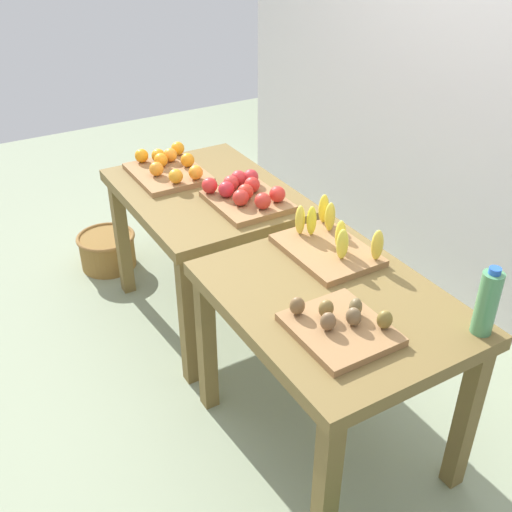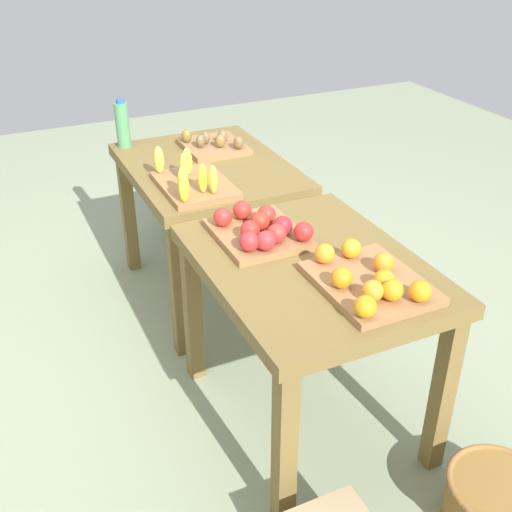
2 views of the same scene
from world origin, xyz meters
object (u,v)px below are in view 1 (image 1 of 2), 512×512
Objects in this scene: display_table_right at (332,321)px; apple_bin at (245,194)px; display_table_left at (206,209)px; banana_crate at (328,242)px; water_bottle at (487,302)px; kiwi_bin at (340,325)px; cardboard_produce_box at (197,225)px; wicker_basket at (107,250)px; orange_bin at (168,168)px.

display_table_right is 2.55× the size of apple_bin.
display_table_left is at bearing 180.00° from display_table_right.
banana_crate is (0.59, 0.08, -0.00)m from apple_bin.
water_bottle is (0.73, 0.14, 0.08)m from banana_crate.
kiwi_bin is 0.90× the size of cardboard_produce_box.
display_table_right reaches higher than cardboard_produce_box.
water_bottle is at bearing 11.08° from banana_crate.
display_table_right is (1.12, 0.00, 0.00)m from display_table_left.
water_bottle is at bearing 15.97° from wicker_basket.
banana_crate is (-0.29, 0.18, 0.16)m from display_table_right.
kiwi_bin is 0.96× the size of wicker_basket.
wicker_basket is (-2.35, -0.67, -0.80)m from water_bottle.
kiwi_bin is at bearing -31.84° from banana_crate.
apple_bin is at bearing -10.69° from cardboard_produce_box.
kiwi_bin is (1.06, -0.22, -0.02)m from apple_bin.
orange_bin is 1.21× the size of wicker_basket.
display_table_left is 0.87m from banana_crate.
apple_bin is (0.24, 0.10, 0.17)m from display_table_left.
banana_crate is 1.17× the size of wicker_basket.
banana_crate reaches higher than display_table_right.
water_bottle reaches higher than orange_bin.
display_table_left is at bearing -20.68° from cardboard_produce_box.
banana_crate is (0.83, 0.18, 0.16)m from display_table_left.
apple_bin is at bearing 168.53° from kiwi_bin.
banana_crate is 1.86m from wicker_basket.
apple_bin is 1.09× the size of wicker_basket.
wicker_basket is 0.65m from cardboard_produce_box.
water_bottle is at bearing 12.71° from orange_bin.
banana_crate is 0.55m from kiwi_bin.
display_table_left is 1.32m from kiwi_bin.
display_table_left is at bearing -156.58° from apple_bin.
banana_crate is (1.10, 0.27, 0.00)m from orange_bin.
water_bottle reaches higher than cardboard_produce_box.
banana_crate is at bearing 13.78° from orange_bin.
display_table_left is 0.31m from apple_bin.
water_bottle is 0.67× the size of cardboard_produce_box.
banana_crate is 0.74m from water_bottle.
display_table_left is 2.36× the size of banana_crate.
display_table_right is at bearing 3.66° from orange_bin.
orange_bin reaches higher than display_table_right.
water_bottle is at bearing 59.67° from kiwi_bin.
kiwi_bin is at bearing -11.47° from apple_bin.
kiwi_bin is 2.23m from wicker_basket.
display_table_left is 3.87× the size of water_bottle.
display_table_left is at bearing 23.80° from wicker_basket.
apple_bin is 1.28m from cardboard_produce_box.
display_table_right is at bearing 148.95° from kiwi_bin.
display_table_left is 0.32m from orange_bin.
kiwi_bin reaches higher than wicker_basket.
cardboard_produce_box is at bearing 169.31° from apple_bin.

